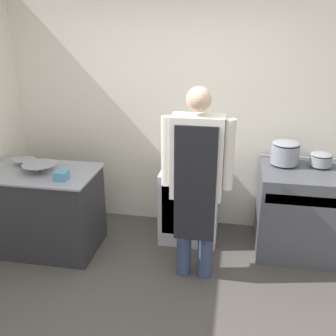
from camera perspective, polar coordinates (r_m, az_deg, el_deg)
name	(u,v)px	position (r m, az deg, el deg)	size (l,w,h in m)	color
ground_plane	(137,327)	(3.43, -4.51, -22.02)	(14.00, 14.00, 0.00)	#4C4742
wall_back	(175,111)	(4.42, 1.01, 8.29)	(8.00, 0.05, 2.70)	silver
prep_counter	(45,210)	(4.33, -17.43, -5.87)	(1.13, 0.71, 0.88)	#2D2D33
stove	(299,211)	(4.31, 18.48, -5.93)	(0.84, 0.74, 0.92)	#4C4F56
fridge_unit	(190,202)	(4.38, 3.23, -5.01)	(0.62, 0.60, 0.81)	silver
person_cook	(197,176)	(3.45, 4.16, -1.12)	(0.63, 0.24, 1.81)	#38476B
mixing_bowl	(39,168)	(4.14, -18.17, 0.02)	(0.34, 0.34, 0.08)	gray
small_bowl	(25,162)	(4.40, -20.06, 0.83)	(0.22, 0.22, 0.06)	gray
plastic_tub	(61,175)	(3.88, -15.21, -1.05)	(0.12, 0.12, 0.09)	teal
stock_pot	(285,152)	(4.18, 16.64, 2.24)	(0.28, 0.28, 0.24)	gray
sauce_pot	(321,159)	(4.25, 21.33, 1.24)	(0.22, 0.22, 0.13)	gray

